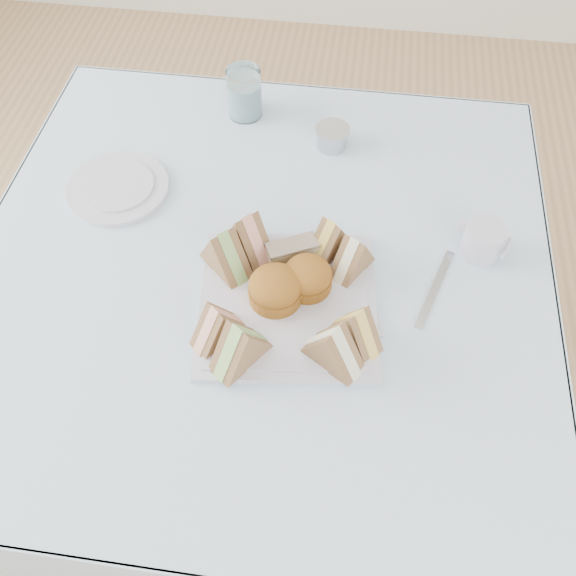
# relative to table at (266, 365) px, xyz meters

# --- Properties ---
(floor) EXTENTS (4.00, 4.00, 0.00)m
(floor) POSITION_rel_table_xyz_m (0.00, 0.00, -0.37)
(floor) COLOR #9E7751
(floor) RESTS_ON ground
(table) EXTENTS (0.90, 0.90, 0.74)m
(table) POSITION_rel_table_xyz_m (0.00, 0.00, 0.00)
(table) COLOR brown
(table) RESTS_ON floor
(tablecloth) EXTENTS (1.02, 1.02, 0.01)m
(tablecloth) POSITION_rel_table_xyz_m (0.00, 0.00, 0.37)
(tablecloth) COLOR #C4E2FD
(tablecloth) RESTS_ON table
(serving_plate) EXTENTS (0.32, 0.32, 0.01)m
(serving_plate) POSITION_rel_table_xyz_m (0.06, -0.08, 0.38)
(serving_plate) COLOR silver
(serving_plate) RESTS_ON tablecloth
(sandwich_fl_a) EXTENTS (0.09, 0.09, 0.08)m
(sandwich_fl_a) POSITION_rel_table_xyz_m (-0.04, -0.16, 0.43)
(sandwich_fl_a) COLOR brown
(sandwich_fl_a) RESTS_ON serving_plate
(sandwich_fl_b) EXTENTS (0.10, 0.11, 0.09)m
(sandwich_fl_b) POSITION_rel_table_xyz_m (0.00, -0.20, 0.43)
(sandwich_fl_b) COLOR brown
(sandwich_fl_b) RESTS_ON serving_plate
(sandwich_fr_a) EXTENTS (0.09, 0.09, 0.08)m
(sandwich_fr_a) POSITION_rel_table_xyz_m (0.18, -0.14, 0.43)
(sandwich_fr_a) COLOR brown
(sandwich_fr_a) RESTS_ON serving_plate
(sandwich_fr_b) EXTENTS (0.11, 0.09, 0.09)m
(sandwich_fr_b) POSITION_rel_table_xyz_m (0.14, -0.18, 0.43)
(sandwich_fr_b) COLOR brown
(sandwich_fr_b) RESTS_ON serving_plate
(sandwich_bl_a) EXTENTS (0.11, 0.10, 0.09)m
(sandwich_bl_a) POSITION_rel_table_xyz_m (-0.05, -0.02, 0.43)
(sandwich_bl_a) COLOR brown
(sandwich_bl_a) RESTS_ON serving_plate
(sandwich_bl_b) EXTENTS (0.10, 0.10, 0.09)m
(sandwich_bl_b) POSITION_rel_table_xyz_m (-0.02, 0.02, 0.43)
(sandwich_bl_b) COLOR brown
(sandwich_bl_b) RESTS_ON serving_plate
(sandwich_br_a) EXTENTS (0.08, 0.10, 0.08)m
(sandwich_br_a) POSITION_rel_table_xyz_m (0.16, 0.00, 0.43)
(sandwich_br_a) COLOR brown
(sandwich_br_a) RESTS_ON serving_plate
(sandwich_br_b) EXTENTS (0.09, 0.10, 0.08)m
(sandwich_br_b) POSITION_rel_table_xyz_m (0.12, 0.03, 0.43)
(sandwich_br_b) COLOR brown
(sandwich_br_b) RESTS_ON serving_plate
(scone_left) EXTENTS (0.11, 0.11, 0.06)m
(scone_left) POSITION_rel_table_xyz_m (0.04, -0.08, 0.42)
(scone_left) COLOR #A27425
(scone_left) RESTS_ON serving_plate
(scone_right) EXTENTS (0.11, 0.11, 0.06)m
(scone_right) POSITION_rel_table_xyz_m (0.09, -0.05, 0.42)
(scone_right) COLOR #A27425
(scone_right) RESTS_ON serving_plate
(pastry_slice) EXTENTS (0.09, 0.07, 0.04)m
(pastry_slice) POSITION_rel_table_xyz_m (0.06, 0.01, 0.41)
(pastry_slice) COLOR beige
(pastry_slice) RESTS_ON serving_plate
(side_plate) EXTENTS (0.26, 0.26, 0.01)m
(side_plate) POSITION_rel_table_xyz_m (-0.30, 0.14, 0.38)
(side_plate) COLOR silver
(side_plate) RESTS_ON tablecloth
(water_glass) EXTENTS (0.09, 0.09, 0.11)m
(water_glass) POSITION_rel_table_xyz_m (-0.09, 0.40, 0.43)
(water_glass) COLOR white
(water_glass) RESTS_ON tablecloth
(tea_strainer) EXTENTS (0.08, 0.08, 0.04)m
(tea_strainer) POSITION_rel_table_xyz_m (0.10, 0.32, 0.40)
(tea_strainer) COLOR #ACADB7
(tea_strainer) RESTS_ON tablecloth
(knife) EXTENTS (0.07, 0.17, 0.00)m
(knife) POSITION_rel_table_xyz_m (0.31, -0.01, 0.38)
(knife) COLOR #ACADB7
(knife) RESTS_ON tablecloth
(fork) EXTENTS (0.05, 0.16, 0.00)m
(fork) POSITION_rel_table_xyz_m (0.20, -0.04, 0.38)
(fork) COLOR #ACADB7
(fork) RESTS_ON tablecloth
(creamer_jug) EXTENTS (0.09, 0.09, 0.06)m
(creamer_jug) POSITION_rel_table_xyz_m (0.38, 0.08, 0.41)
(creamer_jug) COLOR silver
(creamer_jug) RESTS_ON tablecloth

